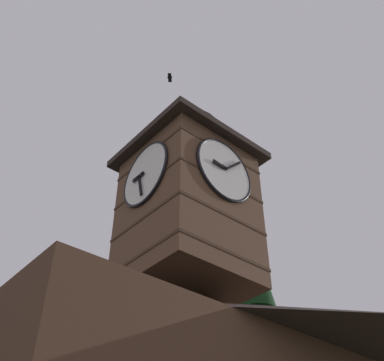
{
  "coord_description": "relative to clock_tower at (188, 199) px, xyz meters",
  "views": [
    {
      "loc": [
        10.02,
        8.8,
        1.71
      ],
      "look_at": [
        0.93,
        -1.86,
        12.81
      ],
      "focal_mm": 45.36,
      "sensor_mm": 36.0,
      "label": 1
    }
  ],
  "objects": [
    {
      "name": "flying_bird_high",
      "position": [
        -0.08,
        -1.45,
        7.72
      ],
      "size": [
        0.45,
        0.48,
        0.13
      ],
      "color": "black"
    },
    {
      "name": "clock_tower",
      "position": [
        0.0,
        0.0,
        0.0
      ],
      "size": [
        4.22,
        4.22,
        8.19
      ],
      "color": "brown",
      "rests_on": "building_main"
    }
  ]
}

